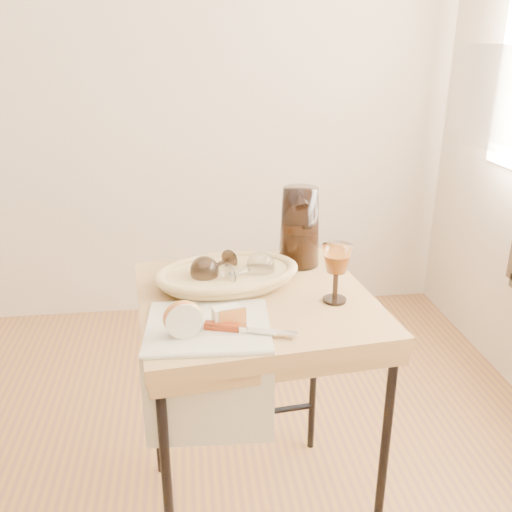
{
  "coord_description": "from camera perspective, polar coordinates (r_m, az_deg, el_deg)",
  "views": [
    {
      "loc": [
        0.43,
        -1.05,
        1.41
      ],
      "look_at": [
        0.6,
        0.26,
        0.89
      ],
      "focal_mm": 39.18,
      "sensor_mm": 36.0,
      "label": 1
    }
  ],
  "objects": [
    {
      "name": "wall_back",
      "position": [
        2.88,
        -16.9,
        19.31
      ],
      "size": [
        3.6,
        0.0,
        2.7
      ],
      "primitive_type": "cube",
      "color": "beige",
      "rests_on": "ground"
    },
    {
      "name": "side_table",
      "position": [
        1.69,
        -0.09,
        -15.98
      ],
      "size": [
        0.67,
        0.67,
        0.77
      ],
      "primitive_type": null,
      "rotation": [
        0.0,
        0.0,
        0.1
      ],
      "color": "brown",
      "rests_on": "floor"
    },
    {
      "name": "tea_towel",
      "position": [
        1.33,
        -4.91,
        -7.12
      ],
      "size": [
        0.31,
        0.28,
        0.01
      ],
      "primitive_type": "cube",
      "rotation": [
        0.0,
        0.0,
        -0.06
      ],
      "color": "white",
      "rests_on": "side_table"
    },
    {
      "name": "bread_basket",
      "position": [
        1.54,
        -2.91,
        -2.17
      ],
      "size": [
        0.4,
        0.31,
        0.04
      ],
      "primitive_type": null,
      "rotation": [
        0.0,
        0.0,
        0.22
      ],
      "color": "tan",
      "rests_on": "side_table"
    },
    {
      "name": "goblet_lying_a",
      "position": [
        1.54,
        -4.16,
        -0.99
      ],
      "size": [
        0.15,
        0.15,
        0.08
      ],
      "primitive_type": null,
      "rotation": [
        0.0,
        0.0,
        3.94
      ],
      "color": "#413125",
      "rests_on": "bread_basket"
    },
    {
      "name": "goblet_lying_b",
      "position": [
        1.51,
        -0.88,
        -1.37
      ],
      "size": [
        0.15,
        0.13,
        0.08
      ],
      "primitive_type": null,
      "rotation": [
        0.0,
        0.0,
        0.52
      ],
      "color": "white",
      "rests_on": "bread_basket"
    },
    {
      "name": "pitcher",
      "position": [
        1.65,
        4.48,
        3.0
      ],
      "size": [
        0.21,
        0.27,
        0.28
      ],
      "primitive_type": null,
      "rotation": [
        0.0,
        0.0,
        0.21
      ],
      "color": "black",
      "rests_on": "side_table"
    },
    {
      "name": "wine_goblet",
      "position": [
        1.44,
        8.17,
        -1.75
      ],
      "size": [
        0.09,
        0.09,
        0.16
      ],
      "primitive_type": null,
      "rotation": [
        0.0,
        0.0,
        -0.17
      ],
      "color": "white",
      "rests_on": "side_table"
    },
    {
      "name": "apple_half",
      "position": [
        1.28,
        -7.49,
        -6.24
      ],
      "size": [
        0.1,
        0.06,
        0.08
      ],
      "primitive_type": "ellipsoid",
      "rotation": [
        0.0,
        0.0,
        0.15
      ],
      "color": "red",
      "rests_on": "tea_towel"
    },
    {
      "name": "apple_wedge",
      "position": [
        1.32,
        -3.03,
        -6.07
      ],
      "size": [
        0.07,
        0.05,
        0.04
      ],
      "primitive_type": "cube",
      "rotation": [
        0.0,
        0.0,
        0.23
      ],
      "color": "beige",
      "rests_on": "tea_towel"
    },
    {
      "name": "table_knife",
      "position": [
        1.29,
        -0.96,
        -7.41
      ],
      "size": [
        0.21,
        0.09,
        0.02
      ],
      "primitive_type": null,
      "rotation": [
        0.0,
        0.0,
        -0.31
      ],
      "color": "silver",
      "rests_on": "tea_towel"
    }
  ]
}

